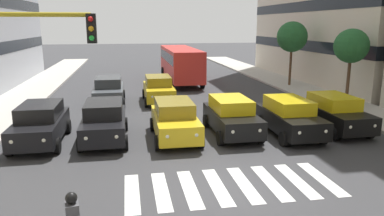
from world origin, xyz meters
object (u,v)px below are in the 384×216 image
at_px(car_0, 334,112).
at_px(car_2, 231,116).
at_px(car_3, 175,119).
at_px(car_row2_1, 109,90).
at_px(bus_behind_traffic, 180,61).
at_px(car_4, 104,121).
at_px(car_5, 40,123).
at_px(street_tree_1, 351,46).
at_px(street_tree_2, 292,37).
at_px(car_row2_0, 158,89).
at_px(car_1, 289,117).

relative_size(car_0, car_2, 1.00).
height_order(car_3, car_row2_1, same).
xyz_separation_m(car_0, bus_behind_traffic, (5.12, -16.64, 0.97)).
distance_m(car_4, bus_behind_traffic, 17.33).
bearing_deg(car_5, car_4, 179.46).
bearing_deg(street_tree_1, car_row2_1, -11.48).
height_order(car_5, street_tree_2, street_tree_2).
height_order(car_3, car_4, same).
xyz_separation_m(car_2, car_4, (5.79, -0.14, 0.00)).
xyz_separation_m(bus_behind_traffic, street_tree_2, (-8.53, 4.17, 2.19)).
relative_size(car_0, car_3, 1.00).
bearing_deg(street_tree_2, car_2, 55.22).
xyz_separation_m(car_0, car_3, (7.81, -0.02, 0.00)).
bearing_deg(street_tree_1, car_5, 15.26).
relative_size(car_row2_0, street_tree_2, 0.86).
bearing_deg(car_row2_1, car_row2_0, 179.83).
distance_m(car_4, car_row2_1, 7.86).
bearing_deg(car_2, bus_behind_traffic, -90.00).
xyz_separation_m(car_row2_1, street_tree_2, (-14.45, -4.28, 3.17)).
distance_m(car_0, car_2, 5.12).
height_order(car_4, street_tree_2, street_tree_2).
xyz_separation_m(car_4, street_tree_1, (-14.85, -4.81, 2.84)).
bearing_deg(car_4, street_tree_2, -139.71).
bearing_deg(car_4, car_row2_0, -111.48).
relative_size(car_1, street_tree_2, 0.86).
distance_m(car_0, bus_behind_traffic, 17.44).
bearing_deg(car_3, street_tree_1, -156.41).
xyz_separation_m(car_5, street_tree_1, (-17.54, -4.79, 2.84)).
xyz_separation_m(car_row2_0, car_row2_1, (3.22, -0.01, 0.00)).
bearing_deg(car_row2_1, car_4, 90.94).
bearing_deg(car_row2_1, car_0, 143.41).
bearing_deg(car_3, car_4, -5.89).
xyz_separation_m(car_3, car_row2_0, (0.01, -8.17, 0.00)).
height_order(car_1, street_tree_1, street_tree_1).
height_order(car_row2_1, street_tree_1, street_tree_1).
bearing_deg(car_0, car_4, -1.77).
bearing_deg(car_5, street_tree_2, -144.54).
bearing_deg(street_tree_2, car_0, 74.71).
distance_m(car_row2_0, street_tree_2, 12.43).
relative_size(car_1, car_3, 1.00).
xyz_separation_m(car_1, street_tree_1, (-6.46, -5.55, 2.84)).
bearing_deg(street_tree_1, car_0, 52.52).
bearing_deg(car_3, bus_behind_traffic, -99.19).
height_order(car_2, bus_behind_traffic, bus_behind_traffic).
bearing_deg(street_tree_1, car_row2_0, -14.46).
bearing_deg(car_0, car_3, -0.13).
bearing_deg(car_0, car_2, -2.21).
height_order(car_0, car_4, same).
relative_size(car_5, bus_behind_traffic, 0.42).
distance_m(car_4, car_row2_0, 8.43).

